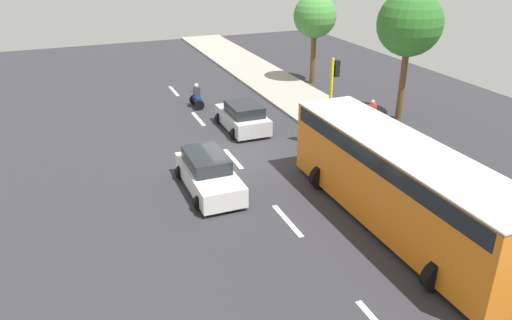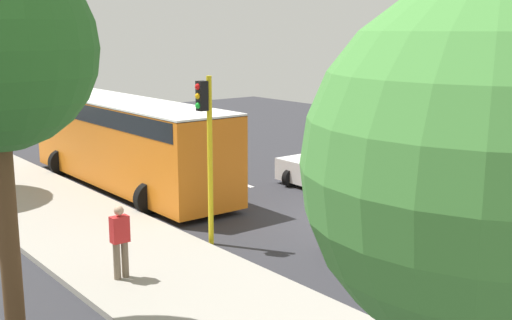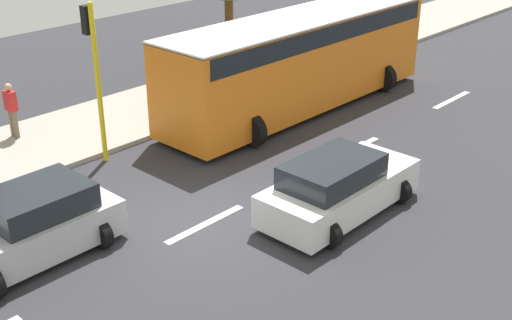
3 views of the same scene
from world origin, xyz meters
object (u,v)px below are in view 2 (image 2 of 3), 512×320
(city_bus, at_px, (127,137))
(pedestrian_near_signal, at_px, (120,240))
(car_white, at_px, (335,172))
(car_silver, at_px, (402,234))
(street_tree_south, at_px, (489,175))
(traffic_light_corner, at_px, (207,137))

(city_bus, relative_size, pedestrian_near_signal, 6.51)
(car_white, height_order, city_bus, city_bus)
(car_silver, distance_m, pedestrian_near_signal, 6.82)
(car_silver, distance_m, city_bus, 11.30)
(street_tree_south, bearing_deg, pedestrian_near_signal, -99.98)
(car_silver, bearing_deg, pedestrian_near_signal, -25.87)
(city_bus, distance_m, street_tree_south, 19.31)
(car_white, xyz_separation_m, pedestrian_near_signal, (9.87, 3.01, 0.35))
(car_white, height_order, pedestrian_near_signal, pedestrian_near_signal)
(pedestrian_near_signal, distance_m, traffic_light_corner, 3.74)
(car_silver, relative_size, city_bus, 0.35)
(car_silver, xyz_separation_m, city_bus, (1.71, -11.11, 1.14))
(car_silver, height_order, traffic_light_corner, traffic_light_corner)
(car_white, relative_size, city_bus, 0.40)
(traffic_light_corner, height_order, street_tree_south, street_tree_south)
(pedestrian_near_signal, height_order, traffic_light_corner, traffic_light_corner)
(car_white, xyz_separation_m, street_tree_south, (11.63, 12.96, 3.86))
(car_white, relative_size, pedestrian_near_signal, 2.59)
(car_white, height_order, traffic_light_corner, traffic_light_corner)
(traffic_light_corner, bearing_deg, car_silver, 127.44)
(car_white, bearing_deg, car_silver, 57.95)
(car_silver, relative_size, pedestrian_near_signal, 2.28)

